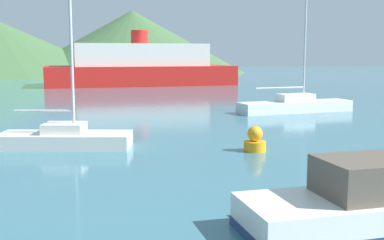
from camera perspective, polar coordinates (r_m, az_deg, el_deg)
sailboat_inner at (r=31.66m, az=12.15°, el=1.77°), size 7.73×2.03×8.12m
sailboat_middle at (r=19.89m, az=-14.86°, el=-1.85°), size 5.53×3.72×10.17m
ferry_distant at (r=58.54m, az=-6.19°, el=6.29°), size 22.96×10.90×6.50m
buoy_marker at (r=18.68m, az=7.47°, el=-2.46°), size 0.85×0.85×0.98m
hill_east at (r=97.72m, az=-7.05°, el=9.19°), size 44.70×44.70×12.20m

